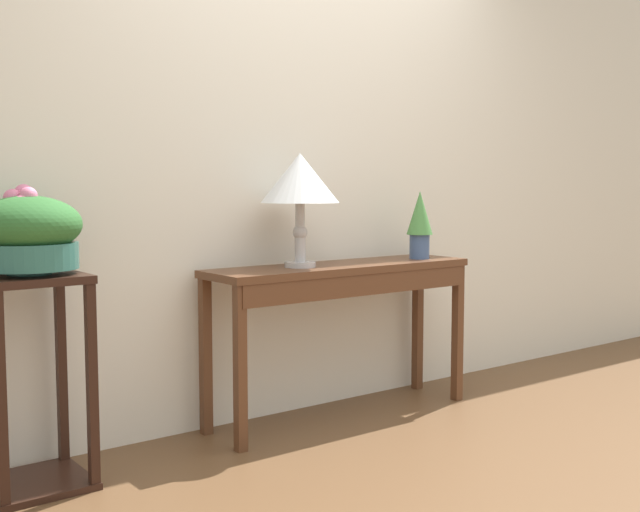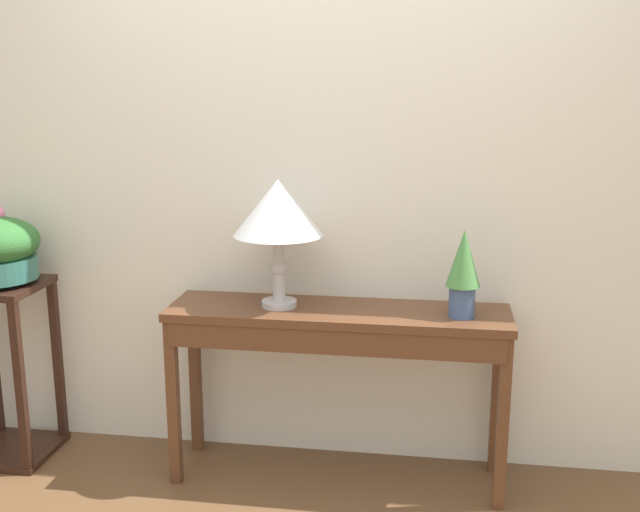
% 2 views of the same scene
% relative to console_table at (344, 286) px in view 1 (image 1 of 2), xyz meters
% --- Properties ---
extents(ground_plane, '(12.00, 12.00, 0.01)m').
position_rel_console_table_xyz_m(ground_plane, '(-0.09, -1.05, -0.65)').
color(ground_plane, brown).
extents(back_wall_with_art, '(9.00, 0.10, 2.80)m').
position_rel_console_table_xyz_m(back_wall_with_art, '(-0.09, 0.29, 0.75)').
color(back_wall_with_art, silver).
rests_on(back_wall_with_art, ground).
extents(console_table, '(1.39, 0.36, 0.75)m').
position_rel_console_table_xyz_m(console_table, '(0.00, 0.00, 0.00)').
color(console_table, '#56331E').
rests_on(console_table, ground).
extents(table_lamp, '(0.36, 0.36, 0.53)m').
position_rel_console_table_xyz_m(table_lamp, '(-0.24, 0.02, 0.50)').
color(table_lamp, '#B7B7BC').
rests_on(table_lamp, console_table).
extents(potted_plant_on_console, '(0.13, 0.13, 0.35)m').
position_rel_console_table_xyz_m(potted_plant_on_console, '(0.49, -0.01, 0.30)').
color(potted_plant_on_console, '#3D5684').
rests_on(potted_plant_on_console, console_table).
extents(pedestal_stand_left, '(0.37, 0.37, 0.81)m').
position_rel_console_table_xyz_m(pedestal_stand_left, '(-1.48, 0.00, -0.24)').
color(pedestal_stand_left, black).
rests_on(pedestal_stand_left, ground).
extents(planter_bowl_wide, '(0.38, 0.38, 0.33)m').
position_rel_console_table_xyz_m(planter_bowl_wide, '(-1.48, 0.00, 0.31)').
color(planter_bowl_wide, '#2D665B').
rests_on(planter_bowl_wide, pedestal_stand_left).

